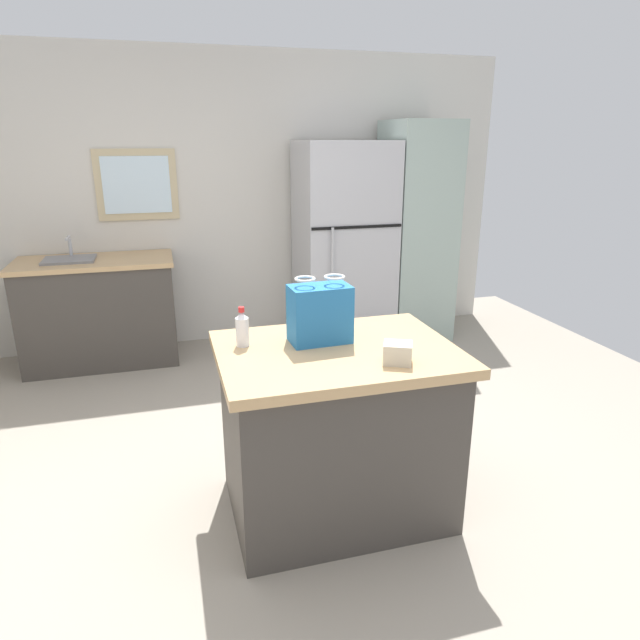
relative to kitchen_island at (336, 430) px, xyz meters
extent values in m
plane|color=#9E9384|center=(-0.10, 0.16, -0.45)|extent=(6.48, 6.48, 0.00)
cube|color=silver|center=(-0.10, 2.86, 0.85)|extent=(5.16, 0.10, 2.61)
cube|color=#CCB78C|center=(-0.94, 2.81, 1.02)|extent=(0.68, 0.04, 0.60)
cube|color=white|center=(-0.94, 2.79, 1.02)|extent=(0.56, 0.02, 0.48)
cube|color=#423D38|center=(0.00, 0.00, -0.03)|extent=(1.07, 0.78, 0.84)
cube|color=tan|center=(0.00, 0.00, 0.42)|extent=(1.15, 0.86, 0.05)
cube|color=#B7B7BC|center=(0.83, 2.43, 0.47)|extent=(0.82, 0.71, 1.84)
cube|color=black|center=(0.83, 2.07, 0.69)|extent=(0.80, 0.01, 0.02)
cylinder|color=#B7B7BC|center=(0.61, 2.04, 0.29)|extent=(0.02, 0.02, 0.83)
cube|color=#9EB2A8|center=(1.55, 2.43, 0.56)|extent=(0.58, 0.68, 2.02)
cube|color=#423D38|center=(-1.33, 2.48, -0.02)|extent=(1.22, 0.60, 0.86)
cube|color=tan|center=(-1.33, 2.48, 0.43)|extent=(1.26, 0.64, 0.04)
cube|color=slate|center=(-1.51, 2.48, 0.40)|extent=(0.40, 0.32, 0.14)
cylinder|color=#B7B7BC|center=(-1.51, 2.62, 0.54)|extent=(0.03, 0.03, 0.18)
cylinder|color=#B7B7BC|center=(-1.51, 2.55, 0.63)|extent=(0.02, 0.14, 0.02)
cube|color=#236BAD|center=(-0.05, 0.12, 0.59)|extent=(0.30, 0.19, 0.29)
torus|color=white|center=(-0.13, 0.12, 0.77)|extent=(0.11, 0.11, 0.01)
torus|color=white|center=(0.02, 0.12, 0.77)|extent=(0.11, 0.11, 0.01)
cube|color=beige|center=(0.21, -0.25, 0.49)|extent=(0.16, 0.15, 0.09)
cylinder|color=white|center=(-0.43, 0.16, 0.51)|extent=(0.06, 0.06, 0.14)
cone|color=white|center=(-0.43, 0.16, 0.60)|extent=(0.06, 0.06, 0.03)
cylinder|color=red|center=(-0.43, 0.16, 0.63)|extent=(0.03, 0.03, 0.02)
camera|label=1|loc=(-0.77, -2.39, 1.41)|focal=31.26mm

